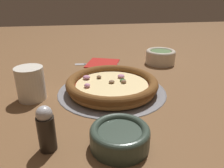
{
  "coord_description": "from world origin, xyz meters",
  "views": [
    {
      "loc": [
        0.62,
        -0.11,
        0.3
      ],
      "look_at": [
        0.0,
        0.0,
        0.03
      ],
      "focal_mm": 35.0,
      "sensor_mm": 36.0,
      "label": 1
    }
  ],
  "objects": [
    {
      "name": "bowl_far",
      "position": [
        -0.25,
        0.26,
        0.03
      ],
      "size": [
        0.13,
        0.13,
        0.06
      ],
      "color": "beige",
      "rests_on": "ground_plane"
    },
    {
      "name": "ground_plane",
      "position": [
        0.0,
        0.0,
        0.0
      ],
      "size": [
        3.0,
        3.0,
        0.0
      ],
      "primitive_type": "plane",
      "color": "brown"
    },
    {
      "name": "fork",
      "position": [
        -0.29,
        -0.03,
        0.0
      ],
      "size": [
        0.04,
        0.19,
        0.0
      ],
      "rotation": [
        0.0,
        0.0,
        10.88
      ],
      "color": "#B7B7BC",
      "rests_on": "ground_plane"
    },
    {
      "name": "pizza_tray",
      "position": [
        0.0,
        0.0,
        0.0
      ],
      "size": [
        0.34,
        0.34,
        0.01
      ],
      "color": "gray",
      "rests_on": "ground_plane"
    },
    {
      "name": "pizza",
      "position": [
        -0.0,
        -0.0,
        0.03
      ],
      "size": [
        0.29,
        0.29,
        0.04
      ],
      "color": "#BC7F42",
      "rests_on": "pizza_tray"
    },
    {
      "name": "bowl_near",
      "position": [
        0.27,
        -0.03,
        0.02
      ],
      "size": [
        0.12,
        0.12,
        0.05
      ],
      "color": "#334238",
      "rests_on": "ground_plane"
    },
    {
      "name": "drinking_cup",
      "position": [
        0.01,
        -0.24,
        0.05
      ],
      "size": [
        0.08,
        0.08,
        0.1
      ],
      "color": "silver",
      "rests_on": "ground_plane"
    },
    {
      "name": "napkin",
      "position": [
        -0.29,
        0.01,
        0.0
      ],
      "size": [
        0.18,
        0.17,
        0.01
      ],
      "rotation": [
        0.0,
        0.0,
        -0.35
      ],
      "color": "#B2231E",
      "rests_on": "ground_plane"
    },
    {
      "name": "pepper_shaker",
      "position": [
        0.25,
        -0.17,
        0.05
      ],
      "size": [
        0.03,
        0.03,
        0.1
      ],
      "color": "black",
      "rests_on": "ground_plane"
    }
  ]
}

